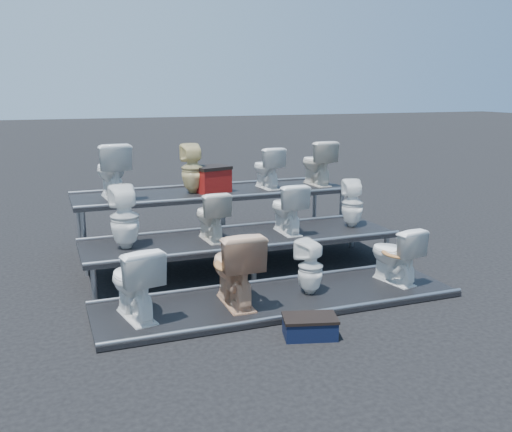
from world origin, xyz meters
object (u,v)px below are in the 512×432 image
object	(u,v)px
toilet_0	(134,282)
toilet_3	(395,254)
toilet_7	(352,203)
red_crate	(212,181)
toilet_1	(235,267)
toilet_4	(125,217)
step_stool	(310,328)
toilet_9	(192,169)
toilet_8	(112,171)
toilet_2	(310,267)
toilet_10	(267,167)
toilet_6	(287,208)
toilet_5	(211,216)
toilet_11	(317,163)

from	to	relation	value
toilet_0	toilet_3	bearing A→B (deg)	168.69
toilet_7	red_crate	distance (m)	2.15
toilet_1	toilet_4	world-z (taller)	toilet_4
red_crate	step_stool	world-z (taller)	red_crate
toilet_9	toilet_8	bearing A→B (deg)	0.79
toilet_0	toilet_2	bearing A→B (deg)	168.69
toilet_2	toilet_10	size ratio (longest dim) A/B	0.98
toilet_2	toilet_6	bearing A→B (deg)	-124.28
toilet_1	toilet_8	bearing A→B (deg)	-68.64
toilet_1	toilet_6	distance (m)	1.80
red_crate	step_stool	bearing A→B (deg)	-106.06
toilet_4	toilet_9	bearing A→B (deg)	-135.82
toilet_0	toilet_10	bearing A→B (deg)	-145.42
toilet_3	toilet_7	world-z (taller)	toilet_7
toilet_3	toilet_5	xyz separation A→B (m)	(-1.97, 1.30, 0.37)
toilet_9	toilet_7	bearing A→B (deg)	147.96
toilet_8	toilet_6	bearing A→B (deg)	144.22
toilet_8	toilet_0	bearing A→B (deg)	82.31
toilet_3	toilet_8	distance (m)	4.10
toilet_1	toilet_8	world-z (taller)	toilet_8
toilet_1	red_crate	size ratio (longest dim) A/B	1.77
toilet_3	toilet_4	world-z (taller)	toilet_4
toilet_11	toilet_5	bearing A→B (deg)	28.88
toilet_0	toilet_3	xyz separation A→B (m)	(3.19, 0.00, -0.04)
toilet_1	toilet_10	world-z (taller)	toilet_10
toilet_11	toilet_3	bearing A→B (deg)	83.45
toilet_6	toilet_9	xyz separation A→B (m)	(-0.99, 1.30, 0.42)
toilet_6	toilet_11	bearing A→B (deg)	-129.98
toilet_7	toilet_8	size ratio (longest dim) A/B	0.84
toilet_5	toilet_6	distance (m)	1.09
toilet_1	toilet_5	xyz separation A→B (m)	(0.11, 1.30, 0.30)
toilet_7	step_stool	xyz separation A→B (m)	(-1.76, -2.26, -0.71)
toilet_10	toilet_6	bearing A→B (deg)	75.92
toilet_2	step_stool	world-z (taller)	toilet_2
toilet_5	toilet_9	world-z (taller)	toilet_9
toilet_6	toilet_3	bearing A→B (deg)	124.45
toilet_1	toilet_10	size ratio (longest dim) A/B	1.31
toilet_9	toilet_10	xyz separation A→B (m)	(1.21, 0.00, -0.04)
toilet_11	step_stool	size ratio (longest dim) A/B	1.42
toilet_1	toilet_5	world-z (taller)	toilet_5
toilet_0	toilet_1	world-z (taller)	toilet_1
toilet_2	toilet_3	world-z (taller)	toilet_3
toilet_2	step_stool	distance (m)	1.11
toilet_0	toilet_10	size ratio (longest dim) A/B	1.20
toilet_2	step_stool	size ratio (longest dim) A/B	1.26
toilet_8	step_stool	distance (m)	4.02
toilet_1	toilet_10	bearing A→B (deg)	-117.85
toilet_3	toilet_4	xyz separation A→B (m)	(-3.08, 1.30, 0.44)
toilet_1	toilet_11	xyz separation A→B (m)	(2.30, 2.60, 0.73)
toilet_2	toilet_8	size ratio (longest dim) A/B	0.80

